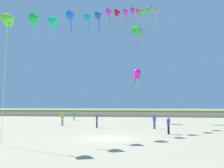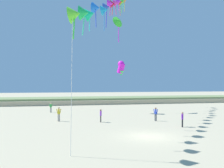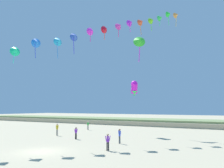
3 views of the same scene
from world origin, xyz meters
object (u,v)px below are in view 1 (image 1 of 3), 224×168
object	(u,v)px
person_far_left	(74,115)
large_kite_mid_trail	(137,76)
person_mid_center	(154,120)
person_near_left	(97,120)
large_kite_low_lead	(138,30)
person_far_right	(62,118)
person_near_right	(168,124)

from	to	relation	value
person_far_left	large_kite_mid_trail	distance (m)	13.00
person_mid_center	person_near_left	bearing A→B (deg)	175.64
person_far_left	large_kite_low_lead	size ratio (longest dim) A/B	0.35
large_kite_mid_trail	person_mid_center	bearing A→B (deg)	-76.41
large_kite_low_lead	large_kite_mid_trail	size ratio (longest dim) A/B	1.91
large_kite_low_lead	person_far_right	bearing A→B (deg)	-138.29
person_near_left	person_near_right	size ratio (longest dim) A/B	0.96
person_near_right	person_far_right	size ratio (longest dim) A/B	0.93
person_near_right	person_far_right	xyz separation A→B (m)	(-12.90, 6.81, 0.07)
large_kite_mid_trail	person_near_left	bearing A→B (deg)	-119.06
large_kite_mid_trail	person_near_right	bearing A→B (deg)	-76.26
person_mid_center	large_kite_mid_trail	distance (m)	11.09
person_near_left	person_far_left	world-z (taller)	person_far_left
large_kite_mid_trail	large_kite_low_lead	bearing A→B (deg)	87.63
person_far_right	large_kite_mid_trail	xyz separation A→B (m)	(9.61, 6.65, 6.19)
person_near_left	person_mid_center	world-z (taller)	person_mid_center
person_near_right	large_kite_mid_trail	world-z (taller)	large_kite_mid_trail
person_near_left	large_kite_mid_trail	world-z (taller)	large_kite_mid_trail
person_near_left	person_far_right	size ratio (longest dim) A/B	0.89
person_far_right	large_kite_mid_trail	size ratio (longest dim) A/B	0.72
person_near_right	large_kite_low_lead	xyz separation A→B (m)	(-3.21, 15.45, 14.24)
large_kite_low_lead	person_far_left	bearing A→B (deg)	174.51
person_far_right	large_kite_mid_trail	bearing A→B (deg)	34.69
person_far_left	person_near_right	bearing A→B (deg)	-49.19
person_near_left	person_near_right	distance (m)	9.43
person_mid_center	person_near_right	bearing A→B (deg)	-75.96
person_far_right	large_kite_mid_trail	world-z (taller)	large_kite_mid_trail
person_near_left	person_far_left	distance (m)	13.07
person_near_left	person_far_right	distance (m)	5.24
person_near_right	person_far_left	size ratio (longest dim) A/B	1.01
person_mid_center	large_kite_mid_trail	size ratio (longest dim) A/B	0.70
person_near_left	large_kite_low_lead	world-z (taller)	large_kite_low_lead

